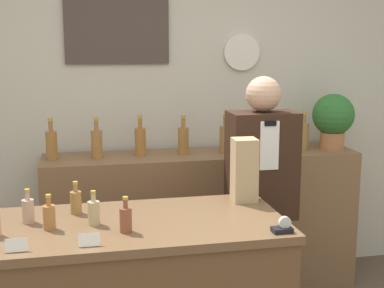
# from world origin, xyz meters

# --- Properties ---
(back_wall) EXTENTS (5.20, 0.09, 2.70)m
(back_wall) POSITION_xyz_m (-0.00, 2.00, 1.36)
(back_wall) COLOR beige
(back_wall) RESTS_ON ground_plane
(back_shelf) EXTENTS (2.23, 0.46, 1.01)m
(back_shelf) POSITION_xyz_m (0.21, 1.71, 0.51)
(back_shelf) COLOR brown
(back_shelf) RESTS_ON ground_plane
(shopkeeper) EXTENTS (0.40, 0.25, 1.59)m
(shopkeeper) POSITION_xyz_m (0.42, 1.06, 0.79)
(shopkeeper) COLOR #331E14
(shopkeeper) RESTS_ON ground_plane
(potted_plant) EXTENTS (0.31, 0.31, 0.41)m
(potted_plant) POSITION_xyz_m (1.18, 1.67, 1.24)
(potted_plant) COLOR #B27047
(potted_plant) RESTS_ON back_shelf
(paper_bag) EXTENTS (0.13, 0.13, 0.34)m
(paper_bag) POSITION_xyz_m (0.22, 0.75, 1.11)
(paper_bag) COLOR tan
(paper_bag) RESTS_ON display_counter
(tape_dispenser) EXTENTS (0.09, 0.06, 0.07)m
(tape_dispenser) POSITION_xyz_m (0.24, 0.24, 0.97)
(tape_dispenser) COLOR black
(tape_dispenser) RESTS_ON display_counter
(price_card_left) EXTENTS (0.09, 0.02, 0.06)m
(price_card_left) POSITION_xyz_m (-0.90, 0.25, 0.97)
(price_card_left) COLOR white
(price_card_left) RESTS_ON display_counter
(price_card_right) EXTENTS (0.09, 0.02, 0.06)m
(price_card_right) POSITION_xyz_m (-0.61, 0.25, 0.97)
(price_card_right) COLOR white
(price_card_right) RESTS_ON display_counter
(counter_bottle_1) EXTENTS (0.06, 0.06, 0.16)m
(counter_bottle_1) POSITION_xyz_m (-0.89, 0.61, 1.01)
(counter_bottle_1) COLOR tan
(counter_bottle_1) RESTS_ON display_counter
(counter_bottle_2) EXTENTS (0.06, 0.06, 0.16)m
(counter_bottle_2) POSITION_xyz_m (-0.78, 0.50, 1.01)
(counter_bottle_2) COLOR #A76E39
(counter_bottle_2) RESTS_ON display_counter
(counter_bottle_3) EXTENTS (0.06, 0.06, 0.16)m
(counter_bottle_3) POSITION_xyz_m (-0.67, 0.71, 1.01)
(counter_bottle_3) COLOR olive
(counter_bottle_3) RESTS_ON display_counter
(counter_bottle_4) EXTENTS (0.06, 0.06, 0.16)m
(counter_bottle_4) POSITION_xyz_m (-0.58, 0.52, 1.01)
(counter_bottle_4) COLOR tan
(counter_bottle_4) RESTS_ON display_counter
(counter_bottle_5) EXTENTS (0.06, 0.06, 0.16)m
(counter_bottle_5) POSITION_xyz_m (-0.45, 0.39, 1.01)
(counter_bottle_5) COLOR brown
(counter_bottle_5) RESTS_ON display_counter
(shelf_bottle_0) EXTENTS (0.08, 0.08, 0.28)m
(shelf_bottle_0) POSITION_xyz_m (-0.82, 1.72, 1.12)
(shelf_bottle_0) COLOR #9B6631
(shelf_bottle_0) RESTS_ON back_shelf
(shelf_bottle_1) EXTENTS (0.08, 0.08, 0.28)m
(shelf_bottle_1) POSITION_xyz_m (-0.53, 1.70, 1.12)
(shelf_bottle_1) COLOR #A16C38
(shelf_bottle_1) RESTS_ON back_shelf
(shelf_bottle_2) EXTENTS (0.08, 0.08, 0.28)m
(shelf_bottle_2) POSITION_xyz_m (-0.23, 1.73, 1.12)
(shelf_bottle_2) COLOR #A36930
(shelf_bottle_2) RESTS_ON back_shelf
(shelf_bottle_3) EXTENTS (0.08, 0.08, 0.28)m
(shelf_bottle_3) POSITION_xyz_m (0.07, 1.70, 1.12)
(shelf_bottle_3) COLOR olive
(shelf_bottle_3) RESTS_ON back_shelf
(shelf_bottle_4) EXTENTS (0.08, 0.08, 0.28)m
(shelf_bottle_4) POSITION_xyz_m (0.37, 1.69, 1.12)
(shelf_bottle_4) COLOR #9A693C
(shelf_bottle_4) RESTS_ON back_shelf
(shelf_bottle_5) EXTENTS (0.08, 0.08, 0.28)m
(shelf_bottle_5) POSITION_xyz_m (0.67, 1.71, 1.12)
(shelf_bottle_5) COLOR olive
(shelf_bottle_5) RESTS_ON back_shelf
(shelf_bottle_6) EXTENTS (0.08, 0.08, 0.28)m
(shelf_bottle_6) POSITION_xyz_m (0.96, 1.69, 1.12)
(shelf_bottle_6) COLOR olive
(shelf_bottle_6) RESTS_ON back_shelf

